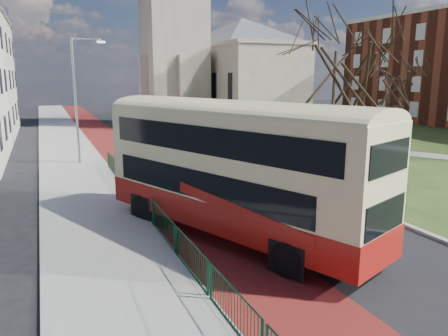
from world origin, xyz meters
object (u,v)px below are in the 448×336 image
winter_tree_far (396,79)px  winter_tree_near (351,53)px  streetlamp (78,94)px  litter_bin (388,190)px  bus (232,164)px

winter_tree_far → winter_tree_near: bearing=-142.6°
streetlamp → litter_bin: (12.35, -14.61, -4.04)m
bus → litter_bin: (8.55, 1.41, -2.14)m
streetlamp → winter_tree_far: size_ratio=1.01×
streetlamp → winter_tree_far: bearing=2.0°
bus → winter_tree_far: size_ratio=1.45×
winter_tree_near → bus: bearing=-146.1°
bus → winter_tree_near: (10.40, 6.98, 4.29)m
winter_tree_near → winter_tree_far: winter_tree_near is taller
bus → litter_bin: size_ratio=11.23×
winter_tree_near → litter_bin: 8.71m
streetlamp → bus: (3.79, -16.02, -1.90)m
litter_bin → bus: bearing=-170.6°
bus → winter_tree_far: 29.09m
litter_bin → winter_tree_far: bearing=46.2°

